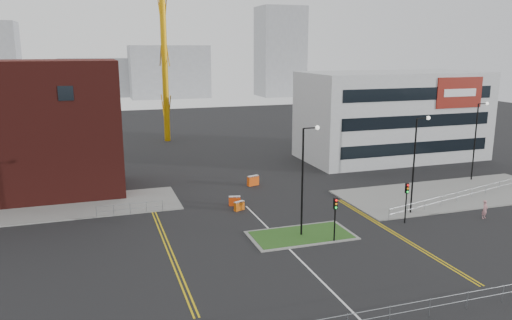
% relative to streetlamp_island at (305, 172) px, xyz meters
% --- Properties ---
extents(ground, '(200.00, 200.00, 0.00)m').
position_rel_streetlamp_island_xyz_m(ground, '(-2.22, -8.00, -5.41)').
color(ground, black).
rests_on(ground, ground).
extents(pavement_left, '(28.00, 8.00, 0.12)m').
position_rel_streetlamp_island_xyz_m(pavement_left, '(-22.22, 14.00, -5.35)').
color(pavement_left, slate).
rests_on(pavement_left, ground).
extents(pavement_right, '(24.00, 10.00, 0.12)m').
position_rel_streetlamp_island_xyz_m(pavement_right, '(19.78, 6.00, -5.35)').
color(pavement_right, slate).
rests_on(pavement_right, ground).
extents(island_kerb, '(8.60, 4.60, 0.08)m').
position_rel_streetlamp_island_xyz_m(island_kerb, '(-0.22, 0.00, -5.37)').
color(island_kerb, slate).
rests_on(island_kerb, ground).
extents(grass_island, '(8.00, 4.00, 0.12)m').
position_rel_streetlamp_island_xyz_m(grass_island, '(-0.22, 0.00, -5.35)').
color(grass_island, '#254717').
rests_on(grass_island, ground).
extents(office_block, '(25.00, 12.20, 12.00)m').
position_rel_streetlamp_island_xyz_m(office_block, '(23.79, 23.97, 0.59)').
color(office_block, silver).
rests_on(office_block, ground).
extents(streetlamp_island, '(1.46, 0.36, 9.18)m').
position_rel_streetlamp_island_xyz_m(streetlamp_island, '(0.00, 0.00, 0.00)').
color(streetlamp_island, black).
rests_on(streetlamp_island, ground).
extents(streetlamp_right_near, '(1.46, 0.36, 9.18)m').
position_rel_streetlamp_island_xyz_m(streetlamp_right_near, '(12.00, 2.00, 0.00)').
color(streetlamp_right_near, black).
rests_on(streetlamp_right_near, ground).
extents(streetlamp_right_far, '(1.46, 0.36, 9.18)m').
position_rel_streetlamp_island_xyz_m(streetlamp_right_far, '(26.00, 10.00, 0.00)').
color(streetlamp_right_far, black).
rests_on(streetlamp_right_far, ground).
extents(traffic_light_island, '(0.28, 0.33, 3.65)m').
position_rel_streetlamp_island_xyz_m(traffic_light_island, '(1.78, -2.02, -2.85)').
color(traffic_light_island, black).
rests_on(traffic_light_island, ground).
extents(traffic_light_right, '(0.28, 0.33, 3.65)m').
position_rel_streetlamp_island_xyz_m(traffic_light_right, '(9.78, -0.02, -2.85)').
color(traffic_light_right, black).
rests_on(traffic_light_right, ground).
extents(railing_front, '(24.05, 0.05, 1.10)m').
position_rel_streetlamp_island_xyz_m(railing_front, '(-2.22, -14.00, -4.63)').
color(railing_front, gray).
rests_on(railing_front, ground).
extents(railing_left, '(6.05, 0.05, 1.10)m').
position_rel_streetlamp_island_xyz_m(railing_left, '(-13.22, 10.00, -4.67)').
color(railing_left, gray).
rests_on(railing_left, ground).
extents(railing_right, '(19.05, 5.05, 1.10)m').
position_rel_streetlamp_island_xyz_m(railing_right, '(18.28, 3.50, -4.63)').
color(railing_right, gray).
rests_on(railing_right, ground).
extents(centre_line, '(0.15, 30.00, 0.01)m').
position_rel_streetlamp_island_xyz_m(centre_line, '(-2.22, -6.00, -5.41)').
color(centre_line, silver).
rests_on(centre_line, ground).
extents(yellow_left_a, '(0.12, 24.00, 0.01)m').
position_rel_streetlamp_island_xyz_m(yellow_left_a, '(-11.22, 2.00, -5.41)').
color(yellow_left_a, gold).
rests_on(yellow_left_a, ground).
extents(yellow_left_b, '(0.12, 24.00, 0.01)m').
position_rel_streetlamp_island_xyz_m(yellow_left_b, '(-10.92, 2.00, -5.41)').
color(yellow_left_b, gold).
rests_on(yellow_left_b, ground).
extents(yellow_right_a, '(0.12, 20.00, 0.01)m').
position_rel_streetlamp_island_xyz_m(yellow_right_a, '(7.28, -2.00, -5.41)').
color(yellow_right_a, gold).
rests_on(yellow_right_a, ground).
extents(yellow_right_b, '(0.12, 20.00, 0.01)m').
position_rel_streetlamp_island_xyz_m(yellow_right_b, '(7.58, -2.00, -5.41)').
color(yellow_right_b, gold).
rests_on(yellow_right_b, ground).
extents(skyline_b, '(24.00, 12.00, 16.00)m').
position_rel_streetlamp_island_xyz_m(skyline_b, '(7.78, 122.00, 2.59)').
color(skyline_b, gray).
rests_on(skyline_b, ground).
extents(skyline_c, '(14.00, 12.00, 28.00)m').
position_rel_streetlamp_island_xyz_m(skyline_c, '(42.78, 117.00, 8.59)').
color(skyline_c, gray).
rests_on(skyline_c, ground).
extents(skyline_d, '(30.00, 12.00, 12.00)m').
position_rel_streetlamp_island_xyz_m(skyline_d, '(-10.22, 132.00, 0.59)').
color(skyline_d, gray).
rests_on(skyline_d, ground).
extents(pedestrian, '(0.71, 0.57, 1.71)m').
position_rel_streetlamp_island_xyz_m(pedestrian, '(17.38, -1.24, -4.56)').
color(pedestrian, '#C27D84').
rests_on(pedestrian, ground).
extents(barrier_left, '(1.12, 0.76, 0.89)m').
position_rel_streetlamp_island_xyz_m(barrier_left, '(-3.22, 8.00, -4.93)').
color(barrier_left, '#C4530A').
rests_on(barrier_left, ground).
extents(barrier_mid, '(1.42, 0.82, 1.13)m').
position_rel_streetlamp_island_xyz_m(barrier_mid, '(0.78, 16.00, -4.80)').
color(barrier_mid, '#E44C0C').
rests_on(barrier_mid, ground).
extents(barrier_right, '(1.18, 0.61, 0.95)m').
position_rel_streetlamp_island_xyz_m(barrier_right, '(-3.22, 9.58, -4.90)').
color(barrier_right, '#C93A0B').
rests_on(barrier_right, ground).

